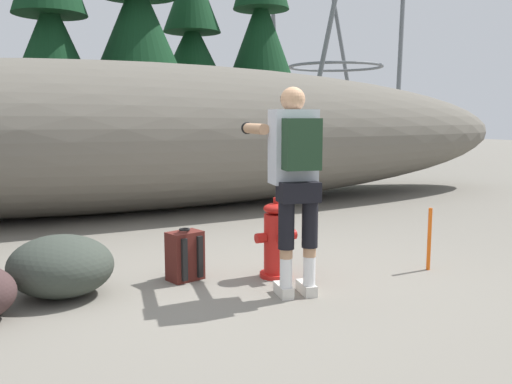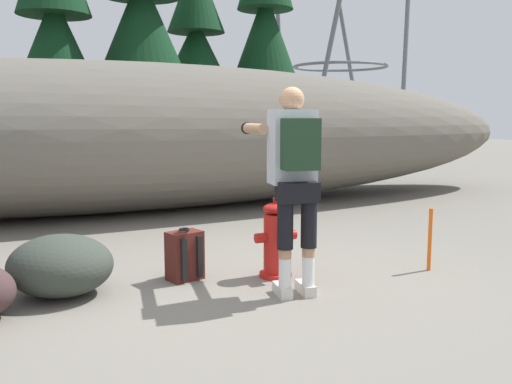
{
  "view_description": "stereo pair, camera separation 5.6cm",
  "coord_description": "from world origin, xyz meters",
  "px_view_note": "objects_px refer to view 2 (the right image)",
  "views": [
    {
      "loc": [
        -2.05,
        -4.03,
        1.45
      ],
      "look_at": [
        0.2,
        0.52,
        0.75
      ],
      "focal_mm": 38.1,
      "sensor_mm": 36.0,
      "label": 1
    },
    {
      "loc": [
        -2.0,
        -4.06,
        1.45
      ],
      "look_at": [
        0.2,
        0.52,
        0.75
      ],
      "focal_mm": 38.1,
      "sensor_mm": 36.0,
      "label": 2
    }
  ],
  "objects_px": {
    "fire_hydrant": "(276,241)",
    "boulder_mid": "(61,265)",
    "spare_backpack": "(184,256)",
    "utility_worker": "(293,165)",
    "survey_stake": "(430,239)"
  },
  "relations": [
    {
      "from": "boulder_mid",
      "to": "survey_stake",
      "type": "relative_size",
      "value": 1.44
    },
    {
      "from": "survey_stake",
      "to": "spare_backpack",
      "type": "bearing_deg",
      "value": 161.58
    },
    {
      "from": "fire_hydrant",
      "to": "boulder_mid",
      "type": "height_order",
      "value": "fire_hydrant"
    },
    {
      "from": "utility_worker",
      "to": "survey_stake",
      "type": "xyz_separation_m",
      "value": [
        1.51,
        0.01,
        -0.77
      ]
    },
    {
      "from": "spare_backpack",
      "to": "boulder_mid",
      "type": "bearing_deg",
      "value": 73.56
    },
    {
      "from": "fire_hydrant",
      "to": "survey_stake",
      "type": "xyz_separation_m",
      "value": [
        1.42,
        -0.44,
        -0.04
      ]
    },
    {
      "from": "fire_hydrant",
      "to": "utility_worker",
      "type": "height_order",
      "value": "utility_worker"
    },
    {
      "from": "fire_hydrant",
      "to": "utility_worker",
      "type": "xyz_separation_m",
      "value": [
        -0.09,
        -0.46,
        0.73
      ]
    },
    {
      "from": "utility_worker",
      "to": "boulder_mid",
      "type": "relative_size",
      "value": 1.96
    },
    {
      "from": "fire_hydrant",
      "to": "boulder_mid",
      "type": "relative_size",
      "value": 0.85
    },
    {
      "from": "utility_worker",
      "to": "spare_backpack",
      "type": "relative_size",
      "value": 3.6
    },
    {
      "from": "fire_hydrant",
      "to": "spare_backpack",
      "type": "height_order",
      "value": "fire_hydrant"
    },
    {
      "from": "boulder_mid",
      "to": "survey_stake",
      "type": "bearing_deg",
      "value": -13.06
    },
    {
      "from": "spare_backpack",
      "to": "boulder_mid",
      "type": "relative_size",
      "value": 0.55
    },
    {
      "from": "survey_stake",
      "to": "utility_worker",
      "type": "bearing_deg",
      "value": -179.48
    }
  ]
}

